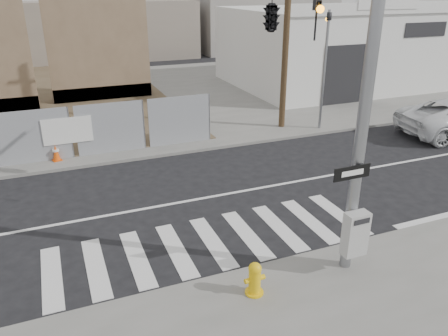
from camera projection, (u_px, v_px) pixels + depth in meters
name	position (u px, v px, depth m)	size (l,w,h in m)	color
ground	(184.00, 202.00, 13.67)	(100.00, 100.00, 0.00)	black
sidewalk_far	(113.00, 100.00, 25.60)	(50.00, 20.00, 0.12)	slate
signal_pole	(297.00, 49.00, 10.93)	(0.96, 5.87, 7.00)	gray
far_signal_pole	(326.00, 54.00, 19.02)	(0.16, 0.20, 5.60)	gray
concrete_wall_right	(98.00, 41.00, 24.21)	(5.50, 1.30, 8.00)	brown
auto_shop	(328.00, 47.00, 28.61)	(12.00, 10.20, 5.95)	silver
utility_pole_right	(287.00, 12.00, 18.60)	(1.60, 0.28, 10.00)	#483721
fire_hydrant	(255.00, 278.00, 9.29)	(0.47, 0.43, 0.77)	yellow
traffic_cone_d	(56.00, 153.00, 16.45)	(0.40, 0.40, 0.63)	#E54E0C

